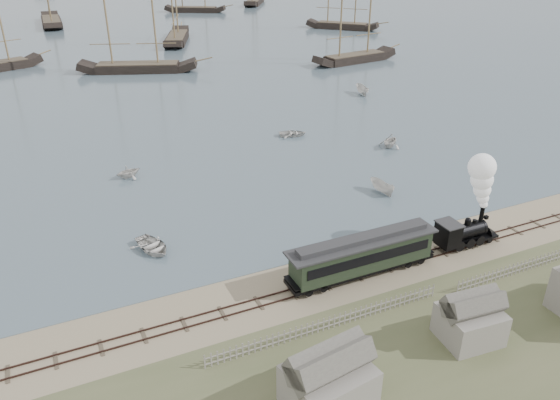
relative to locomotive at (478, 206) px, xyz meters
name	(u,v)px	position (x,y,z in m)	size (l,w,h in m)	color
ground	(354,261)	(-11.45, 2.00, -3.91)	(600.00, 600.00, 0.00)	tan
harbor_water	(90,11)	(-11.45, 172.00, -3.88)	(600.00, 336.00, 0.06)	#495B68
rail_track	(367,272)	(-11.45, 0.00, -3.87)	(120.00, 1.80, 0.16)	#311F1B
picket_fence_west	(329,329)	(-17.95, -5.00, -3.91)	(19.00, 0.10, 1.20)	gray
picket_fence_east	(526,271)	(1.05, -5.50, -3.91)	(15.00, 0.10, 1.20)	gray
shed_mid	(467,338)	(-9.45, -10.00, -3.91)	(4.00, 3.50, 3.60)	gray
locomotive	(478,206)	(0.00, 0.00, 0.00)	(6.77, 2.53, 8.44)	black
passenger_coach	(362,254)	(-12.09, 0.00, -1.84)	(13.45, 2.59, 3.27)	black
beached_dinghy	(334,257)	(-13.11, 2.83, -3.50)	(3.98, 2.84, 0.82)	beige
rowboat_0	(152,246)	(-27.22, 11.14, -3.40)	(4.36, 3.11, 0.90)	beige
rowboat_1	(128,171)	(-26.08, 28.18, -3.08)	(2.93, 2.53, 1.54)	beige
rowboat_2	(382,187)	(-1.57, 12.39, -3.18)	(3.47, 1.30, 1.34)	beige
rowboat_3	(293,133)	(-2.54, 32.75, -3.46)	(3.79, 2.71, 0.79)	beige
rowboat_4	(390,141)	(7.30, 23.49, -2.95)	(3.41, 2.95, 1.80)	beige
rowboat_5	(362,90)	(17.51, 46.38, -3.07)	(4.04, 1.52, 1.56)	beige
schooner_2	(133,20)	(-14.31, 79.16, 6.15)	(23.21, 5.36, 20.00)	black
schooner_3	(174,0)	(1.03, 106.23, 6.15)	(22.17, 5.12, 20.00)	black
schooner_4	(357,13)	(29.57, 68.23, 6.15)	(19.83, 4.58, 20.00)	black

